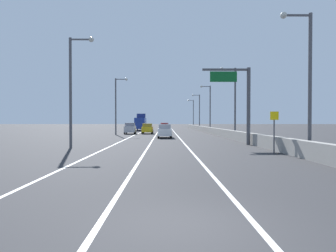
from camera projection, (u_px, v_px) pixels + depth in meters
ground_plane at (167, 131)px, 70.43m from camera, size 320.00×320.00×0.00m
lane_stripe_left at (141, 132)px, 61.37m from camera, size 0.16×130.00×0.00m
lane_stripe_center at (158, 132)px, 61.41m from camera, size 0.16×130.00×0.00m
lane_stripe_right at (174, 132)px, 61.45m from camera, size 0.16×130.00×0.00m
jersey_barrier_right at (220, 132)px, 46.52m from camera, size 0.60×120.00×1.10m
overhead_sign_gantry at (241, 96)px, 28.77m from camera, size 4.68×0.36×7.50m
speed_advisory_sign at (274, 129)px, 21.25m from camera, size 0.60×0.11×3.00m
lamp_post_right_near at (306, 73)px, 19.74m from camera, size 2.14×0.44×9.55m
lamp_post_right_second at (233, 97)px, 39.97m from camera, size 2.14×0.44×9.55m
lamp_post_right_third at (209, 105)px, 60.21m from camera, size 2.14×0.44×9.55m
lamp_post_right_fourth at (198, 109)px, 80.44m from camera, size 2.14×0.44×9.55m
lamp_post_right_fifth at (193, 112)px, 100.68m from camera, size 2.14×0.44×9.55m
lamp_post_left_near at (74, 84)px, 25.55m from camera, size 2.14×0.44×9.55m
lamp_post_left_mid at (117, 102)px, 49.83m from camera, size 2.14×0.44×9.55m
car_white_0 at (165, 131)px, 40.92m from camera, size 1.93×4.70×1.89m
car_gray_1 at (144, 126)px, 86.03m from camera, size 1.83×4.41×1.97m
car_silver_2 at (130, 128)px, 53.30m from camera, size 2.06×4.21×2.01m
car_yellow_3 at (147, 129)px, 54.07m from camera, size 1.97×4.05×1.88m
car_red_4 at (164, 128)px, 61.63m from camera, size 1.90×4.12×1.95m
box_truck at (141, 123)px, 73.16m from camera, size 2.63×9.80×4.18m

